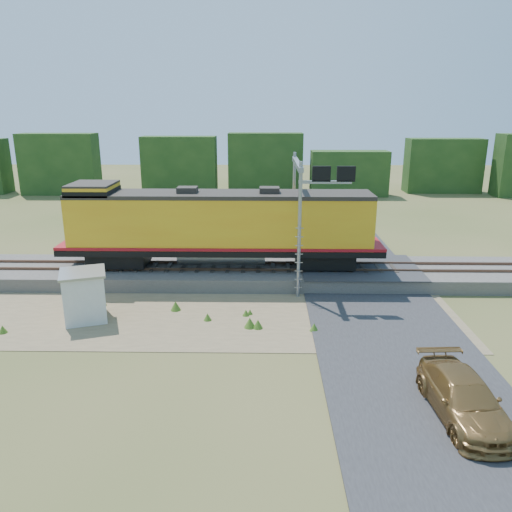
{
  "coord_description": "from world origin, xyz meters",
  "views": [
    {
      "loc": [
        1.26,
        -22.65,
        10.03
      ],
      "look_at": [
        0.82,
        3.0,
        2.4
      ],
      "focal_mm": 35.0,
      "sensor_mm": 36.0,
      "label": 1
    }
  ],
  "objects_px": {
    "shed": "(85,296)",
    "locomotive": "(216,225)",
    "signal_gantry": "(304,191)",
    "car": "(464,398)"
  },
  "relations": [
    {
      "from": "signal_gantry",
      "to": "car",
      "type": "xyz_separation_m",
      "value": [
        4.46,
        -13.23,
        -4.82
      ]
    },
    {
      "from": "signal_gantry",
      "to": "shed",
      "type": "bearing_deg",
      "value": -153.84
    },
    {
      "from": "shed",
      "to": "car",
      "type": "height_order",
      "value": "shed"
    },
    {
      "from": "locomotive",
      "to": "signal_gantry",
      "type": "height_order",
      "value": "signal_gantry"
    },
    {
      "from": "locomotive",
      "to": "signal_gantry",
      "type": "relative_size",
      "value": 2.57
    },
    {
      "from": "shed",
      "to": "signal_gantry",
      "type": "relative_size",
      "value": 0.36
    },
    {
      "from": "shed",
      "to": "locomotive",
      "type": "bearing_deg",
      "value": 26.88
    },
    {
      "from": "shed",
      "to": "car",
      "type": "distance_m",
      "value": 17.34
    },
    {
      "from": "shed",
      "to": "car",
      "type": "relative_size",
      "value": 0.55
    },
    {
      "from": "locomotive",
      "to": "shed",
      "type": "relative_size",
      "value": 7.12
    }
  ]
}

